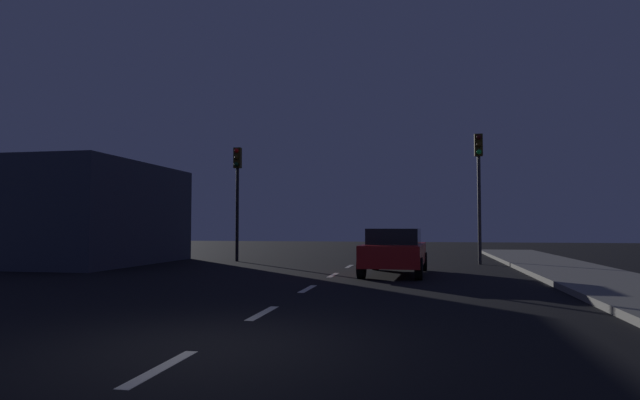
{
  "coord_description": "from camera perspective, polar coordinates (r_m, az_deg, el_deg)",
  "views": [
    {
      "loc": [
        2.81,
        -6.77,
        1.54
      ],
      "look_at": [
        -0.95,
        13.01,
        2.5
      ],
      "focal_mm": 30.7,
      "sensor_mm": 36.0,
      "label": 1
    }
  ],
  "objects": [
    {
      "name": "lane_stripe_sixth",
      "position": [
        24.77,
        4.25,
        -6.27
      ],
      "size": [
        0.16,
        1.6,
        0.01
      ],
      "primitive_type": "cube",
      "color": "silver",
      "rests_on": "ground_plane"
    },
    {
      "name": "lane_stripe_fifth",
      "position": [
        21.01,
        3.07,
        -6.91
      ],
      "size": [
        0.16,
        1.6,
        0.01
      ],
      "primitive_type": "cube",
      "color": "silver",
      "rests_on": "ground_plane"
    },
    {
      "name": "lane_stripe_third",
      "position": [
        13.55,
        -1.3,
        -9.23
      ],
      "size": [
        0.16,
        1.6,
        0.01
      ],
      "primitive_type": "cube",
      "color": "silver",
      "rests_on": "ground_plane"
    },
    {
      "name": "sidewalk_curb_right",
      "position": [
        14.62,
        29.74,
        -8.12
      ],
      "size": [
        3.0,
        40.0,
        0.15
      ],
      "primitive_type": "cube",
      "color": "gray",
      "rests_on": "ground_plane"
    },
    {
      "name": "lane_stripe_nearest",
      "position": [
        6.42,
        -16.23,
        -16.45
      ],
      "size": [
        0.16,
        1.6,
        0.01
      ],
      "primitive_type": "cube",
      "color": "silver",
      "rests_on": "ground_plane"
    },
    {
      "name": "car_stopped_ahead",
      "position": [
        17.62,
        7.8,
        -5.26
      ],
      "size": [
        2.04,
        4.4,
        1.46
      ],
      "color": "#B21919",
      "rests_on": "ground_plane"
    },
    {
      "name": "lane_stripe_second",
      "position": [
        9.9,
        -5.99,
        -11.63
      ],
      "size": [
        0.16,
        1.6,
        0.01
      ],
      "primitive_type": "cube",
      "color": "silver",
      "rests_on": "ground_plane"
    },
    {
      "name": "lane_stripe_fourth",
      "position": [
        17.27,
        1.36,
        -7.83
      ],
      "size": [
        0.16,
        1.6,
        0.01
      ],
      "primitive_type": "cube",
      "color": "silver",
      "rests_on": "ground_plane"
    },
    {
      "name": "ground_plane",
      "position": [
        14.13,
        -0.78,
        -8.98
      ],
      "size": [
        80.0,
        80.0,
        0.0
      ],
      "primitive_type": "plane",
      "color": "black"
    },
    {
      "name": "traffic_signal_left",
      "position": [
        24.24,
        -8.62,
        1.91
      ],
      "size": [
        0.32,
        0.38,
        4.98
      ],
      "color": "black",
      "rests_on": "ground_plane"
    },
    {
      "name": "storefront_left",
      "position": [
        24.03,
        -21.82,
        -1.37
      ],
      "size": [
        4.26,
        8.01,
        4.05
      ],
      "primitive_type": "cube",
      "color": "#333847",
      "rests_on": "ground_plane"
    },
    {
      "name": "traffic_signal_right",
      "position": [
        22.99,
        16.23,
        2.69
      ],
      "size": [
        0.32,
        0.38,
        5.27
      ],
      "color": "#2D2D30",
      "rests_on": "ground_plane"
    }
  ]
}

